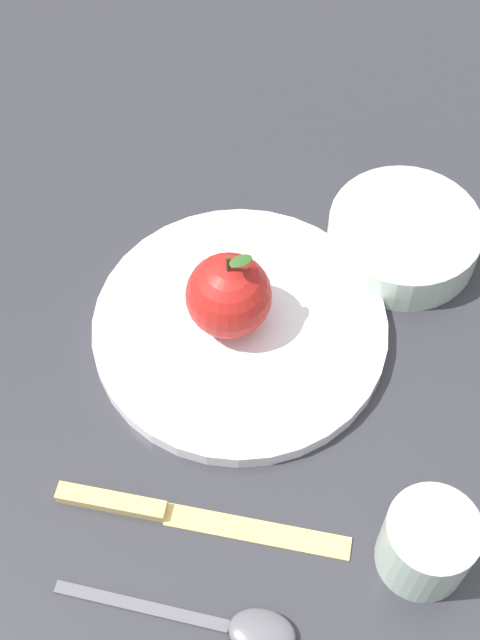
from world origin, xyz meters
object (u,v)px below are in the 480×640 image
Objects in this scene: side_bowl at (404,234)px; knife at (174,514)px; apple at (229,295)px; spoon at (234,627)px; cup at (428,542)px; dinner_plate at (240,327)px.

side_bowl is 0.32m from knife.
side_bowl is 0.61× the size of knife.
apple reaches higher than side_bowl.
side_bowl is at bearing 66.43° from spoon.
knife is (-0.18, 0.03, -0.03)m from cup.
dinner_plate is at bearing -148.08° from side_bowl.
cup is (0.14, -0.20, 0.03)m from dinner_plate.
apple is at bearing 77.02° from knife.
apple is at bearing -150.65° from side_bowl.
apple reaches higher than dinner_plate.
apple is at bearing 125.84° from cup.
apple is (-0.01, 0.00, 0.04)m from dinner_plate.
spoon is (0.05, -0.08, 0.00)m from knife.
knife is 0.10m from spoon.
apple is 0.25m from cup.
dinner_plate is 1.84× the size of side_bowl.
cup reaches higher than knife.
knife is at bearing -102.98° from apple.
dinner_plate is 0.25m from spoon.
knife is at bearing -127.14° from side_bowl.
apple is 0.64× the size of side_bowl.
apple reaches higher than knife.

